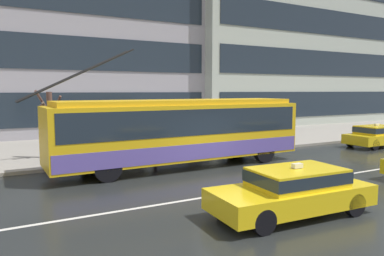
% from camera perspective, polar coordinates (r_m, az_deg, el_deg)
% --- Properties ---
extents(ground_plane, '(160.00, 160.00, 0.00)m').
position_cam_1_polar(ground_plane, '(13.64, 6.85, -8.32)').
color(ground_plane, '#242726').
extents(sidewalk_slab, '(80.00, 10.00, 0.14)m').
position_cam_1_polar(sidewalk_slab, '(22.33, -8.04, -2.58)').
color(sidewalk_slab, gray).
rests_on(sidewalk_slab, ground_plane).
extents(lane_centre_line, '(72.00, 0.14, 0.01)m').
position_cam_1_polar(lane_centre_line, '(12.71, 10.01, -9.41)').
color(lane_centre_line, silver).
rests_on(lane_centre_line, ground_plane).
extents(trolleybus, '(12.10, 2.75, 4.96)m').
position_cam_1_polar(trolleybus, '(15.89, -1.77, -0.31)').
color(trolleybus, gold).
rests_on(trolleybus, ground_plane).
extents(taxi_ahead_of_bus, '(4.23, 1.80, 1.39)m').
position_cam_1_polar(taxi_ahead_of_bus, '(24.29, 27.04, -0.98)').
color(taxi_ahead_of_bus, yellow).
rests_on(taxi_ahead_of_bus, ground_plane).
extents(taxi_oncoming_near, '(4.57, 2.03, 1.39)m').
position_cam_1_polar(taxi_oncoming_near, '(10.25, 15.61, -9.22)').
color(taxi_oncoming_near, yellow).
rests_on(taxi_oncoming_near, ground_plane).
extents(bus_shelter, '(4.07, 1.56, 2.60)m').
position_cam_1_polar(bus_shelter, '(18.71, -10.46, 1.85)').
color(bus_shelter, gray).
rests_on(bus_shelter, sidewalk_slab).
extents(pedestrian_at_shelter, '(1.15, 1.15, 1.97)m').
position_cam_1_polar(pedestrian_at_shelter, '(18.27, -6.01, 0.72)').
color(pedestrian_at_shelter, black).
rests_on(pedestrian_at_shelter, sidewalk_slab).
extents(pedestrian_approaching_curb, '(1.36, 1.36, 2.05)m').
position_cam_1_polar(pedestrian_approaching_curb, '(20.23, -0.29, 1.58)').
color(pedestrian_approaching_curb, '#262922').
rests_on(pedestrian_approaching_curb, sidewalk_slab).
extents(street_tree_bare, '(1.19, 0.94, 3.23)m').
position_cam_1_polar(street_tree_bare, '(18.39, -21.43, 1.04)').
color(street_tree_bare, brown).
rests_on(street_tree_bare, sidewalk_slab).
extents(office_tower_corner_left, '(23.64, 11.29, 19.38)m').
position_cam_1_polar(office_tower_corner_left, '(31.93, -22.14, 16.96)').
color(office_tower_corner_left, '#98959E').
rests_on(office_tower_corner_left, ground_plane).
extents(office_tower_corner_right, '(23.75, 15.02, 23.28)m').
position_cam_1_polar(office_tower_corner_right, '(42.39, 11.96, 17.07)').
color(office_tower_corner_right, '#ABB5A7').
rests_on(office_tower_corner_right, ground_plane).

